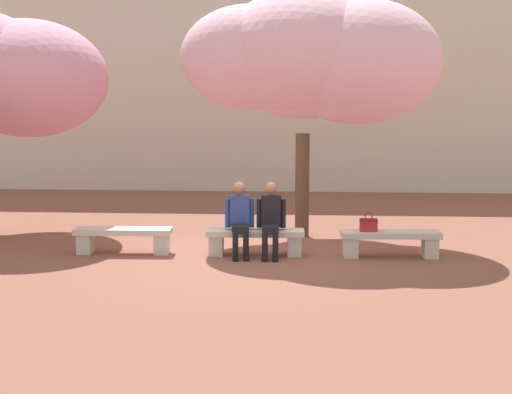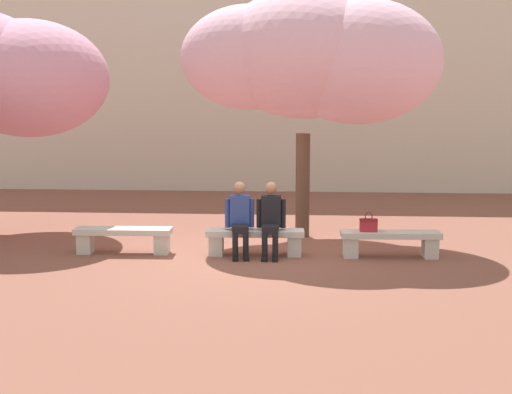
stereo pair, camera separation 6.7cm
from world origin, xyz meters
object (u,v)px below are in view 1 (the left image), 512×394
object	(u,v)px
cherry_tree_main	(310,58)
person_seated_right	(271,216)
stone_bench_center	(390,240)
stone_bench_west_end	(123,237)
handbag	(369,224)
stone_bench_near_west	(255,238)
person_seated_left	(240,216)

from	to	relation	value
cherry_tree_main	person_seated_right	bearing A→B (deg)	-111.25
stone_bench_center	cherry_tree_main	bearing A→B (deg)	130.33
stone_bench_center	person_seated_right	distance (m)	2.10
stone_bench_west_end	person_seated_right	size ratio (longest dim) A/B	1.33
handbag	cherry_tree_main	size ratio (longest dim) A/B	0.07
person_seated_right	cherry_tree_main	size ratio (longest dim) A/B	0.26
stone_bench_center	handbag	world-z (taller)	handbag
stone_bench_near_west	person_seated_right	size ratio (longest dim) A/B	1.33
stone_bench_near_west	person_seated_right	xyz separation A→B (m)	(0.28, -0.05, 0.40)
stone_bench_west_end	stone_bench_near_west	world-z (taller)	same
stone_bench_near_west	cherry_tree_main	bearing A→B (deg)	60.37
person_seated_right	person_seated_left	bearing A→B (deg)	179.93
stone_bench_near_west	person_seated_left	bearing A→B (deg)	-168.75
stone_bench_near_west	cherry_tree_main	xyz separation A→B (m)	(0.94, 1.65, 3.19)
cherry_tree_main	handbag	bearing A→B (deg)	-58.73
cherry_tree_main	stone_bench_west_end	bearing A→B (deg)	-153.28
person_seated_left	person_seated_right	bearing A→B (deg)	-0.07
stone_bench_west_end	stone_bench_near_west	bearing A→B (deg)	0.00
stone_bench_center	cherry_tree_main	xyz separation A→B (m)	(-1.40, 1.65, 3.19)
stone_bench_center	person_seated_right	world-z (taller)	person_seated_right
stone_bench_center	cherry_tree_main	size ratio (longest dim) A/B	0.35
handbag	person_seated_right	bearing A→B (deg)	-179.04
stone_bench_west_end	stone_bench_center	distance (m)	4.67
person_seated_right	cherry_tree_main	world-z (taller)	cherry_tree_main
stone_bench_west_end	handbag	world-z (taller)	handbag
person_seated_right	cherry_tree_main	xyz separation A→B (m)	(0.66, 1.70, 2.79)
stone_bench_west_end	person_seated_right	world-z (taller)	person_seated_right
stone_bench_west_end	cherry_tree_main	world-z (taller)	cherry_tree_main
person_seated_left	handbag	bearing A→B (deg)	0.71
stone_bench_center	person_seated_right	bearing A→B (deg)	-178.51
stone_bench_center	person_seated_left	distance (m)	2.63
person_seated_right	handbag	world-z (taller)	person_seated_right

